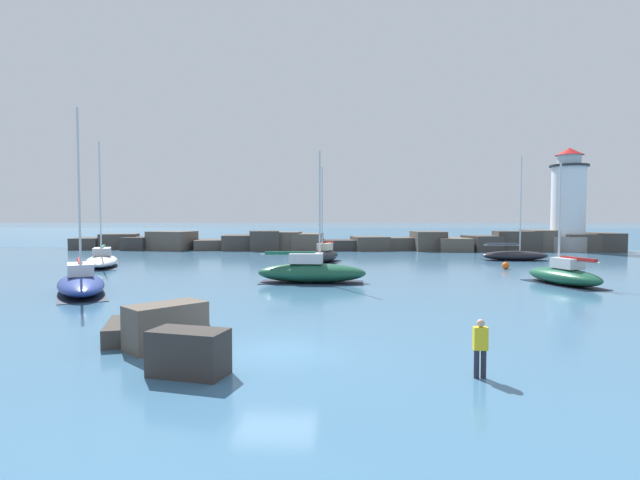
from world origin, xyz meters
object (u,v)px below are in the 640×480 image
(sailboat_moored_0, at_px, (324,255))
(lighthouse, at_px, (568,207))
(sailboat_moored_4, at_px, (515,255))
(sailboat_moored_5, at_px, (81,282))
(sailboat_moored_3, at_px, (564,275))
(mooring_buoy_far_side, at_px, (506,266))
(sailboat_moored_1, at_px, (102,260))
(sailboat_moored_2, at_px, (311,272))
(person_on_rocks, at_px, (480,346))

(sailboat_moored_0, bearing_deg, lighthouse, 29.86)
(lighthouse, relative_size, sailboat_moored_0, 1.44)
(sailboat_moored_4, height_order, sailboat_moored_5, sailboat_moored_5)
(sailboat_moored_3, bearing_deg, mooring_buoy_far_side, 94.26)
(sailboat_moored_1, relative_size, mooring_buoy_far_side, 13.37)
(sailboat_moored_4, distance_m, sailboat_moored_5, 37.74)
(sailboat_moored_4, relative_size, sailboat_moored_5, 0.99)
(lighthouse, bearing_deg, mooring_buoy_far_side, -123.16)
(sailboat_moored_0, xyz_separation_m, sailboat_moored_5, (-12.56, -18.92, -0.08))
(sailboat_moored_0, height_order, sailboat_moored_3, sailboat_moored_0)
(lighthouse, xyz_separation_m, sailboat_moored_2, (-29.12, -30.58, -4.65))
(lighthouse, relative_size, sailboat_moored_1, 1.20)
(sailboat_moored_2, bearing_deg, sailboat_moored_0, 89.26)
(mooring_buoy_far_side, relative_size, person_on_rocks, 0.50)
(sailboat_moored_0, relative_size, sailboat_moored_5, 0.86)
(sailboat_moored_0, relative_size, sailboat_moored_1, 0.83)
(sailboat_moored_1, distance_m, sailboat_moored_2, 20.56)
(sailboat_moored_1, bearing_deg, sailboat_moored_0, 14.20)
(lighthouse, distance_m, person_on_rocks, 54.54)
(lighthouse, bearing_deg, sailboat_moored_4, -128.36)
(lighthouse, distance_m, sailboat_moored_0, 33.69)
(sailboat_moored_3, height_order, sailboat_moored_5, sailboat_moored_5)
(sailboat_moored_5, bearing_deg, sailboat_moored_1, 112.74)
(sailboat_moored_2, distance_m, person_on_rocks, 19.37)
(sailboat_moored_0, distance_m, sailboat_moored_5, 22.71)
(lighthouse, relative_size, person_on_rocks, 8.03)
(lighthouse, xyz_separation_m, mooring_buoy_far_side, (-14.14, -21.63, -5.06))
(person_on_rocks, bearing_deg, sailboat_moored_1, 130.93)
(sailboat_moored_2, relative_size, person_on_rocks, 5.37)
(lighthouse, relative_size, mooring_buoy_far_side, 16.09)
(sailboat_moored_1, xyz_separation_m, mooring_buoy_far_side, (33.33, -0.34, -0.28))
(sailboat_moored_4, bearing_deg, mooring_buoy_far_side, -112.74)
(sailboat_moored_3, bearing_deg, sailboat_moored_0, 137.60)
(sailboat_moored_5, bearing_deg, sailboat_moored_2, 21.82)
(sailboat_moored_2, xyz_separation_m, mooring_buoy_far_side, (14.98, 8.94, -0.42))
(sailboat_moored_5, height_order, mooring_buoy_far_side, sailboat_moored_5)
(sailboat_moored_0, relative_size, mooring_buoy_far_side, 11.15)
(sailboat_moored_1, relative_size, sailboat_moored_3, 1.38)
(sailboat_moored_0, height_order, sailboat_moored_4, sailboat_moored_4)
(sailboat_moored_2, bearing_deg, person_on_rocks, -72.75)
(sailboat_moored_2, xyz_separation_m, person_on_rocks, (5.74, -18.50, 0.15))
(person_on_rocks, bearing_deg, mooring_buoy_far_side, 71.40)
(sailboat_moored_3, height_order, sailboat_moored_4, sailboat_moored_4)
(sailboat_moored_1, distance_m, person_on_rocks, 36.77)
(sailboat_moored_0, distance_m, mooring_buoy_far_side, 15.63)
(lighthouse, height_order, person_on_rocks, lighthouse)
(sailboat_moored_3, distance_m, sailboat_moored_4, 17.34)
(lighthouse, xyz_separation_m, sailboat_moored_5, (-41.50, -35.54, -4.76))
(sailboat_moored_4, relative_size, person_on_rocks, 6.36)
(sailboat_moored_5, relative_size, person_on_rocks, 6.44)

